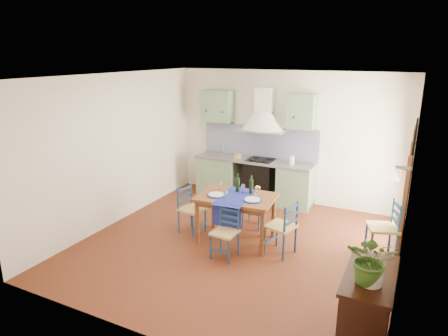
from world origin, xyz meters
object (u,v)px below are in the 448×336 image
Objects in this scene: chair_near at (225,232)px; potted_plant at (372,259)px; sideboard at (366,309)px; dining_table at (236,201)px.

potted_plant reaches higher than chair_near.
sideboard reaches higher than chair_near.
chair_near is at bearing -81.87° from dining_table.
chair_near is (0.08, -0.59, -0.31)m from dining_table.
sideboard is (2.27, -1.20, 0.09)m from chair_near.
potted_plant is (2.28, -1.39, 0.78)m from chair_near.
dining_table is at bearing 142.83° from sideboard.
dining_table is at bearing 98.13° from chair_near.
dining_table is 2.58× the size of potted_plant.
potted_plant reaches higher than dining_table.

